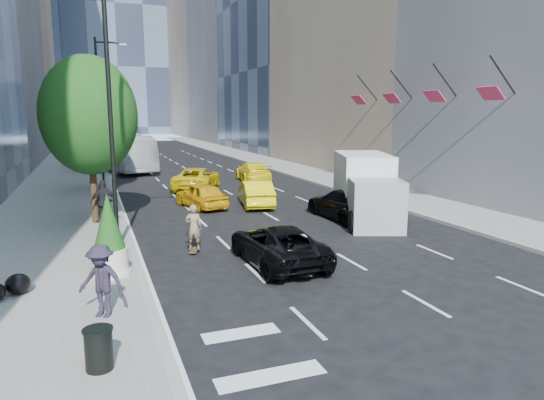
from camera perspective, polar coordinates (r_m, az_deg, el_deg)
name	(u,v)px	position (r m, az deg, el deg)	size (l,w,h in m)	color
ground	(325,265)	(16.68, 6.27, -7.58)	(160.00, 160.00, 0.00)	black
sidewalk_left	(70,173)	(44.47, -22.68, 2.91)	(6.00, 120.00, 0.15)	slate
sidewalk_right	(279,165)	(47.66, 0.81, 4.13)	(4.00, 120.00, 0.15)	slate
tower_right_far	(220,25)	(117.61, -6.17, 19.83)	(20.00, 24.00, 50.00)	#7E6B57
lamp_near	(114,92)	(18.20, -18.06, 12.03)	(2.13, 0.22, 10.00)	black
lamp_far	(102,103)	(36.18, -19.42, 10.76)	(2.13, 0.22, 10.00)	black
tree_near	(89,116)	(23.16, -20.73, 9.28)	(4.20, 4.20, 7.46)	black
tree_mid	(88,109)	(33.16, -20.78, 9.93)	(4.50, 4.50, 7.99)	black
tree_far	(89,119)	(46.16, -20.73, 8.95)	(3.90, 3.90, 6.92)	black
traffic_signal	(97,122)	(54.17, -19.85, 8.67)	(2.48, 0.53, 5.20)	black
facade_flags	(414,94)	(30.06, 16.33, 11.88)	(1.85, 13.30, 2.05)	black
skateboarder	(194,230)	(17.98, -9.20, -3.54)	(0.62, 0.40, 1.69)	#7C674D
black_sedan_lincoln	(278,245)	(16.53, 0.66, -5.27)	(2.22, 4.81, 1.34)	black
black_sedan_mercedes	(346,204)	(23.74, 8.65, -0.45)	(2.08, 5.12, 1.49)	black
taxi_a	(201,195)	(26.60, -8.34, 0.56)	(1.62, 4.02, 1.37)	#DB9F0B
taxi_b	(256,193)	(26.82, -1.92, 0.84)	(1.54, 4.42, 1.46)	yellow
taxi_c	(197,178)	(33.11, -8.85, 2.52)	(2.47, 5.35, 1.49)	#D0B60A
taxi_d	(253,172)	(36.75, -2.24, 3.36)	(2.05, 5.04, 1.46)	#FFE90D
city_bus	(120,152)	(45.94, -17.49, 5.46)	(2.84, 12.13, 3.38)	silver
box_truck	(366,187)	(23.78, 10.97, 1.54)	(4.44, 6.89, 3.10)	silver
pedestrian_a	(104,203)	(23.45, -19.15, -0.30)	(0.86, 0.67, 1.77)	black
pedestrian_b	(104,202)	(22.91, -19.13, -0.25)	(1.17, 0.49, 2.00)	black
pedestrian_c	(101,281)	(12.60, -19.45, -8.96)	(1.18, 0.68, 1.82)	#231D2C
trash_can	(99,350)	(10.37, -19.71, -16.26)	(0.53, 0.53, 0.80)	black
planter_shrub	(109,236)	(15.63, -18.62, -4.09)	(1.06, 1.06, 2.54)	beige
garbage_bags	(9,287)	(15.12, -28.58, -9.01)	(1.14, 1.09, 0.56)	black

